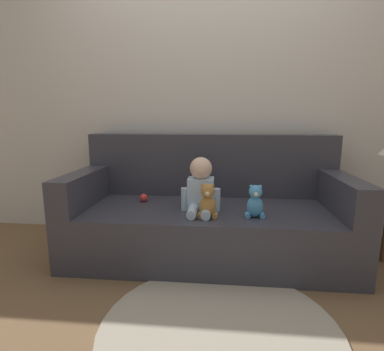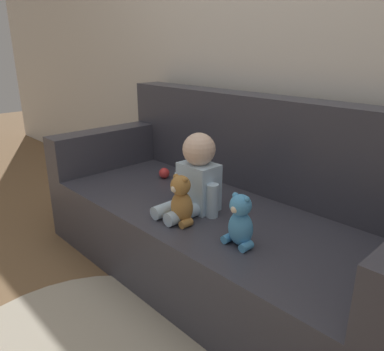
% 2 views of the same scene
% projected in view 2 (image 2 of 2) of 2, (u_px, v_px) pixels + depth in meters
% --- Properties ---
extents(ground_plane, '(12.00, 12.00, 0.00)m').
position_uv_depth(ground_plane, '(217.00, 272.00, 2.01)').
color(ground_plane, brown).
extents(wall_back, '(8.00, 0.05, 2.60)m').
position_uv_depth(wall_back, '(292.00, 15.00, 1.92)').
color(wall_back, silver).
rests_on(wall_back, ground_plane).
extents(couch, '(2.04, 0.87, 0.90)m').
position_uv_depth(couch, '(227.00, 216.00, 1.95)').
color(couch, '#383842').
rests_on(couch, ground_plane).
extents(person_baby, '(0.28, 0.32, 0.38)m').
position_uv_depth(person_baby, '(196.00, 178.00, 1.78)').
color(person_baby, silver).
rests_on(person_baby, couch).
extents(teddy_bear_brown, '(0.13, 0.10, 0.23)m').
position_uv_depth(teddy_bear_brown, '(181.00, 201.00, 1.67)').
color(teddy_bear_brown, '#AD7A3D').
rests_on(teddy_bear_brown, couch).
extents(plush_toy_side, '(0.13, 0.10, 0.22)m').
position_uv_depth(plush_toy_side, '(240.00, 222.00, 1.48)').
color(plush_toy_side, '#4C9EDB').
rests_on(plush_toy_side, couch).
extents(toy_ball, '(0.06, 0.06, 0.06)m').
position_uv_depth(toy_ball, '(164.00, 173.00, 2.26)').
color(toy_ball, red).
rests_on(toy_ball, couch).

